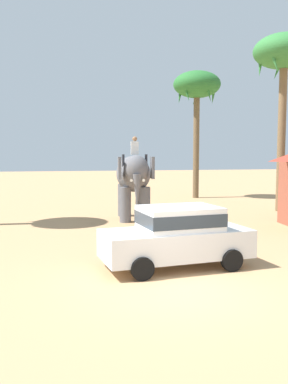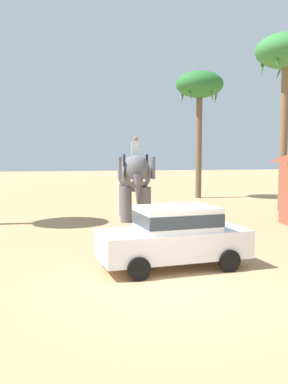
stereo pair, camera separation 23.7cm
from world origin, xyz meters
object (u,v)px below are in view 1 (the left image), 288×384
Objects in this scene: car_sedan_foreground at (177,234)px; palm_tree_left_of_road at (197,88)px; elephant_with_mahout at (134,178)px; palm_tree_behind_elephant at (284,57)px.

palm_tree_left_of_road is at bearing 70.48° from car_sedan_foreground.
elephant_with_mahout is 11.60m from palm_tree_left_of_road.
palm_tree_left_of_road is (-2.42, 7.11, -0.64)m from palm_tree_behind_elephant.
palm_tree_left_of_road is at bearing 55.69° from elephant_with_mahout.
elephant_with_mahout is at bearing -124.31° from palm_tree_left_of_road.
palm_tree_behind_elephant is (8.37, 9.67, 7.16)m from car_sedan_foreground.
car_sedan_foreground is 0.46× the size of palm_tree_behind_elephant.
palm_tree_left_of_road is (5.95, 16.78, 6.52)m from car_sedan_foreground.
palm_tree_behind_elephant is 1.08× the size of palm_tree_left_of_road.
car_sedan_foreground is at bearing -109.52° from palm_tree_left_of_road.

